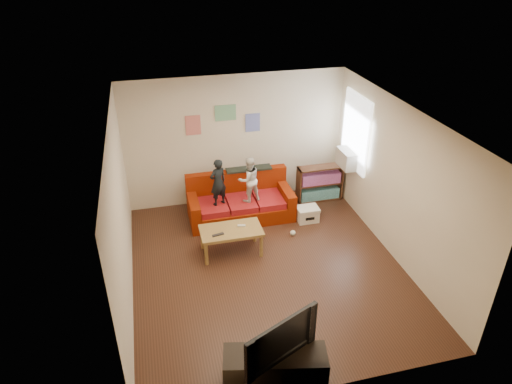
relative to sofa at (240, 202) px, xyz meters
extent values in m
cube|color=#442619|center=(0.09, -1.76, -0.31)|extent=(4.50, 5.00, 0.01)
cube|color=white|center=(0.09, -1.76, 2.40)|extent=(4.50, 5.00, 0.01)
cube|color=beige|center=(0.09, 0.74, 1.05)|extent=(4.50, 0.01, 2.70)
cube|color=beige|center=(0.09, -4.27, 1.05)|extent=(4.50, 0.01, 2.70)
cube|color=beige|center=(-2.16, -1.76, 1.05)|extent=(0.01, 5.00, 2.70)
cube|color=beige|center=(2.35, -1.76, 1.05)|extent=(0.01, 5.00, 2.70)
cube|color=maroon|center=(0.00, -0.07, -0.15)|extent=(2.06, 0.93, 0.31)
cube|color=maroon|center=(0.00, 0.30, 0.29)|extent=(2.06, 0.19, 0.57)
cube|color=maroon|center=(-0.94, -0.07, 0.13)|extent=(0.19, 0.93, 0.26)
cube|color=maroon|center=(0.93, -0.07, 0.13)|extent=(0.19, 0.93, 0.26)
cube|color=maroon|center=(-0.56, -0.14, 0.07)|extent=(0.53, 0.70, 0.12)
cube|color=maroon|center=(0.00, -0.14, 0.07)|extent=(0.53, 0.70, 0.12)
cube|color=maroon|center=(0.56, -0.14, 0.07)|extent=(0.53, 0.70, 0.12)
cube|color=black|center=(0.26, 0.30, 0.58)|extent=(0.93, 0.23, 0.04)
imported|color=black|center=(-0.45, -0.17, 0.60)|extent=(0.41, 0.34, 0.95)
imported|color=silver|center=(0.15, -0.17, 0.59)|extent=(0.52, 0.44, 0.92)
cube|color=olive|center=(-0.41, -1.18, 0.16)|extent=(1.08, 0.59, 0.05)
cylinder|color=olive|center=(-0.90, -1.43, -0.09)|extent=(0.06, 0.06, 0.43)
cylinder|color=olive|center=(0.07, -1.43, -0.09)|extent=(0.06, 0.06, 0.43)
cylinder|color=olive|center=(-0.90, -0.94, -0.09)|extent=(0.06, 0.06, 0.43)
cylinder|color=olive|center=(0.07, -0.94, -0.09)|extent=(0.06, 0.06, 0.43)
cube|color=black|center=(-0.66, -1.30, 0.19)|extent=(0.21, 0.09, 0.02)
cube|color=silver|center=(-0.21, -1.13, 0.20)|extent=(0.14, 0.07, 0.03)
cube|color=#492918|center=(1.32, 0.25, 0.08)|extent=(0.03, 0.29, 0.77)
cube|color=#492918|center=(2.26, 0.25, 0.08)|extent=(0.03, 0.29, 0.77)
cube|color=#492918|center=(1.79, 0.25, -0.29)|extent=(0.97, 0.29, 0.03)
cube|color=#492918|center=(1.79, 0.25, 0.45)|extent=(0.97, 0.29, 0.03)
cube|color=#492918|center=(1.79, 0.25, 0.08)|extent=(0.91, 0.29, 0.02)
cube|color=teal|center=(1.79, 0.25, -0.16)|extent=(0.85, 0.24, 0.23)
cube|color=#8C3F83|center=(1.79, 0.25, 0.21)|extent=(0.85, 0.24, 0.23)
cube|color=white|center=(2.31, -0.11, 1.34)|extent=(0.04, 1.08, 1.48)
cube|color=#B7B2A3|center=(2.19, -0.11, 0.78)|extent=(0.28, 0.55, 0.35)
cube|color=#D87266|center=(-0.76, 0.72, 1.45)|extent=(0.30, 0.01, 0.40)
cube|color=#72B27F|center=(-0.11, 0.72, 1.65)|extent=(0.42, 0.01, 0.32)
cube|color=#727FCC|center=(0.44, 0.72, 1.40)|extent=(0.30, 0.01, 0.38)
cube|color=white|center=(1.26, -0.51, -0.18)|extent=(0.41, 0.31, 0.25)
cube|color=white|center=(1.26, -0.51, -0.03)|extent=(0.43, 0.33, 0.05)
cube|color=black|center=(1.26, -0.67, -0.17)|extent=(0.18, 0.00, 0.06)
cube|color=black|center=(-0.42, -4.01, -0.06)|extent=(1.34, 0.69, 0.48)
imported|color=black|center=(-0.42, -4.01, 0.49)|extent=(1.05, 0.59, 0.63)
sphere|color=beige|center=(0.82, -0.94, -0.25)|extent=(0.13, 0.13, 0.11)
camera|label=1|loc=(-1.60, -7.75, 4.62)|focal=32.00mm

